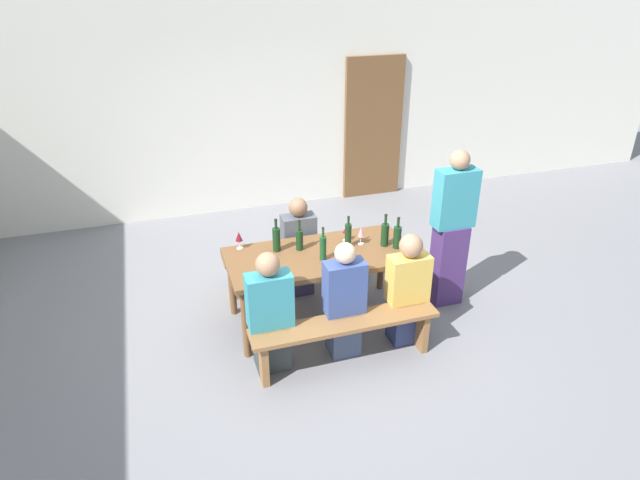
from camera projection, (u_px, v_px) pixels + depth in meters
ground_plane at (320, 318)px, 5.66m from camera, size 24.00×24.00×0.00m
back_wall at (250, 98)px, 7.60m from camera, size 14.00×0.20×3.20m
wooden_door at (373, 129)px, 8.23m from camera, size 0.90×0.06×2.10m
tasting_table at (320, 261)px, 5.35m from camera, size 1.81×0.85×0.75m
bench_near at (345, 330)px, 4.88m from camera, size 1.71×0.30×0.45m
bench_far at (300, 256)px, 6.12m from camera, size 1.71×0.30×0.45m
wine_bottle_0 at (323, 248)px, 5.16m from camera, size 0.06×0.06×0.34m
wine_bottle_1 at (299, 239)px, 5.35m from camera, size 0.07×0.07×0.32m
wine_bottle_2 at (348, 235)px, 5.39m from camera, size 0.07×0.07×0.33m
wine_bottle_3 at (276, 239)px, 5.32m from camera, size 0.08×0.08×0.34m
wine_bottle_4 at (397, 237)px, 5.38m from camera, size 0.08×0.08×0.33m
wine_bottle_5 at (385, 234)px, 5.42m from camera, size 0.08×0.08×0.34m
wine_glass_0 at (361, 233)px, 5.45m from camera, size 0.07×0.07×0.18m
wine_glass_1 at (346, 230)px, 5.52m from camera, size 0.06×0.06×0.16m
wine_glass_2 at (239, 237)px, 5.36m from camera, size 0.07×0.07×0.18m
seated_guest_near_0 at (270, 315)px, 4.75m from camera, size 0.39×0.24×1.15m
seated_guest_near_1 at (344, 303)px, 4.94m from camera, size 0.36×0.24×1.14m
seated_guest_near_2 at (407, 291)px, 5.11m from camera, size 0.38×0.24×1.12m
seated_guest_far_0 at (299, 249)px, 5.89m from camera, size 0.36×0.24×1.11m
standing_host at (451, 232)px, 5.60m from camera, size 0.41×0.24×1.68m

